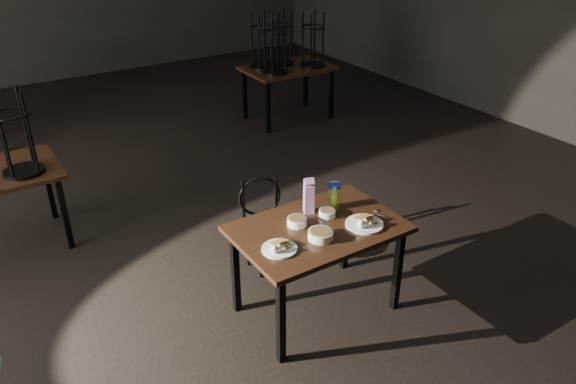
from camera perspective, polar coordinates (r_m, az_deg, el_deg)
main_table at (r=4.08m, az=3.05°, el=-4.44°), size 1.20×0.80×0.75m
plate_left at (r=3.77m, az=-0.88°, el=-5.64°), size 0.24×0.24×0.08m
plate_right at (r=4.07m, az=7.78°, el=-3.09°), size 0.28×0.28×0.09m
bowl_near at (r=4.04m, az=0.92°, el=-2.98°), size 0.14×0.14×0.06m
bowl_far at (r=4.16m, az=4.00°, el=-2.12°), size 0.12×0.12×0.05m
bowl_big at (r=3.89m, az=3.32°, el=-4.35°), size 0.17×0.17×0.06m
juice_carton at (r=4.15m, az=2.13°, el=-0.47°), size 0.09×0.09×0.29m
water_bottle at (r=4.23m, az=4.71°, el=-0.36°), size 0.11×0.11×0.21m
spoon at (r=4.27m, az=9.05°, el=-1.94°), size 0.05×0.18×0.01m
bentwood_chair at (r=4.71m, az=-2.60°, el=-2.51°), size 0.41×0.41×0.79m
bg_table_right at (r=7.87m, az=-0.20°, el=12.93°), size 1.20×0.80×1.48m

